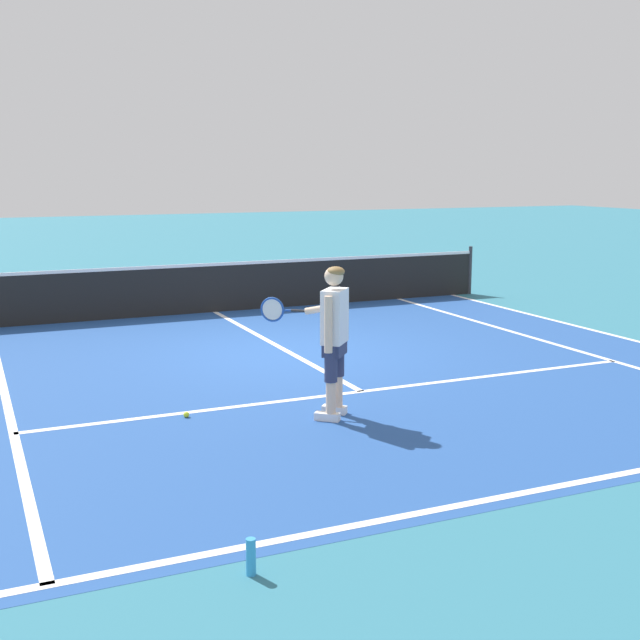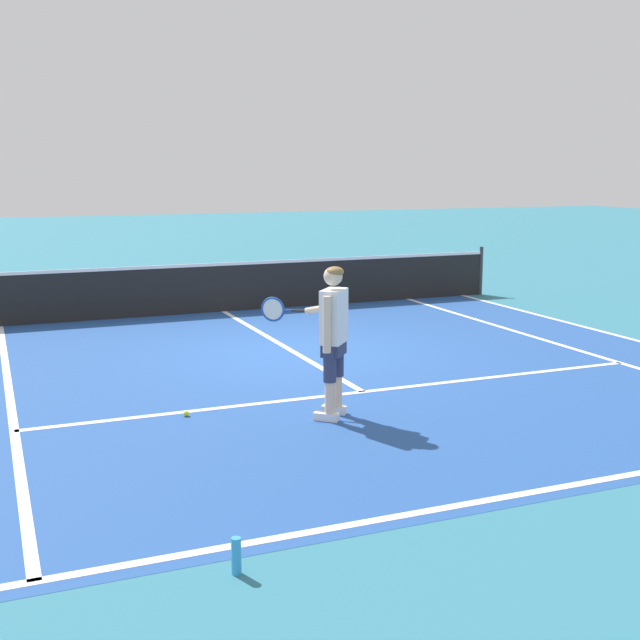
# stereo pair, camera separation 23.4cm
# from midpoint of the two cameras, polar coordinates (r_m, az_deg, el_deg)

# --- Properties ---
(ground_plane) EXTENTS (80.00, 80.00, 0.00)m
(ground_plane) POSITION_cam_midpoint_polar(r_m,az_deg,el_deg) (12.48, -2.70, -2.29)
(ground_plane) COLOR teal
(court_inner_surface) EXTENTS (10.98, 10.30, 0.00)m
(court_inner_surface) POSITION_cam_midpoint_polar(r_m,az_deg,el_deg) (11.58, -0.91, -3.28)
(court_inner_surface) COLOR #234C93
(court_inner_surface) RESTS_ON ground
(line_baseline) EXTENTS (10.98, 0.10, 0.01)m
(line_baseline) POSITION_cam_midpoint_polar(r_m,az_deg,el_deg) (7.48, 14.33, -11.41)
(line_baseline) COLOR white
(line_baseline) RESTS_ON ground
(line_service) EXTENTS (8.23, 0.10, 0.01)m
(line_service) POSITION_cam_midpoint_polar(r_m,az_deg,el_deg) (10.30, 2.25, -5.02)
(line_service) COLOR white
(line_service) RESTS_ON ground
(line_centre_service) EXTENTS (0.10, 6.40, 0.01)m
(line_centre_service) POSITION_cam_midpoint_polar(r_m,az_deg,el_deg) (13.16, -3.88, -1.61)
(line_centre_service) COLOR white
(line_centre_service) RESTS_ON ground
(line_singles_left) EXTENTS (0.10, 9.90, 0.01)m
(line_singles_left) POSITION_cam_midpoint_polar(r_m,az_deg,el_deg) (10.72, -21.70, -5.14)
(line_singles_left) COLOR white
(line_singles_left) RESTS_ON ground
(line_singles_right) EXTENTS (0.10, 9.90, 0.01)m
(line_singles_right) POSITION_cam_midpoint_polar(r_m,az_deg,el_deg) (13.67, 15.19, -1.50)
(line_singles_right) COLOR white
(line_singles_right) RESTS_ON ground
(line_doubles_right) EXTENTS (0.10, 9.90, 0.01)m
(line_doubles_right) POSITION_cam_midpoint_polar(r_m,az_deg,el_deg) (14.57, 19.40, -1.01)
(line_doubles_right) COLOR white
(line_doubles_right) RESTS_ON ground
(tennis_net) EXTENTS (11.96, 0.08, 1.07)m
(tennis_net) POSITION_cam_midpoint_polar(r_m,az_deg,el_deg) (16.08, -7.81, 2.30)
(tennis_net) COLOR #333338
(tennis_net) RESTS_ON ground
(tennis_player) EXTENTS (0.79, 1.14, 1.71)m
(tennis_player) POSITION_cam_midpoint_polar(r_m,az_deg,el_deg) (9.03, 0.13, -0.78)
(tennis_player) COLOR white
(tennis_player) RESTS_ON ground
(tennis_ball_near_feet) EXTENTS (0.07, 0.07, 0.07)m
(tennis_ball_near_feet) POSITION_cam_midpoint_polar(r_m,az_deg,el_deg) (9.38, -10.04, -6.54)
(tennis_ball_near_feet) COLOR #CCE02D
(tennis_ball_near_feet) RESTS_ON ground
(water_bottle) EXTENTS (0.07, 0.07, 0.27)m
(water_bottle) POSITION_cam_midpoint_polar(r_m,az_deg,el_deg) (5.85, -6.04, -16.15)
(water_bottle) COLOR #3393D6
(water_bottle) RESTS_ON ground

